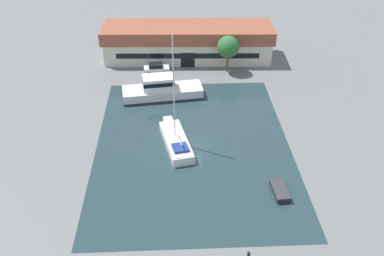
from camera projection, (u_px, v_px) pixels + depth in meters
The scene contains 9 objects.
ground_plane at pixel (193, 145), 55.03m from camera, with size 440.00×440.00×0.00m, color slate.
water_canal at pixel (193, 145), 55.02m from camera, with size 24.72×33.89×0.01m, color #23383D.
warehouse_building at pixel (188, 42), 76.14m from camera, with size 30.16×9.43×5.96m.
quay_tree_near_building at pixel (228, 47), 70.55m from camera, with size 3.66×3.66×6.31m.
parked_car at pixel (156, 68), 72.13m from camera, with size 4.38×2.14×1.64m.
sailboat_moored at pixel (176, 140), 54.70m from camera, with size 4.45×10.09×14.87m.
motor_cruiser at pixel (161, 90), 64.99m from camera, with size 12.60×5.49×3.46m.
small_dinghy at pixel (280, 191), 47.28m from camera, with size 1.76×3.59×0.71m.
mooring_bollard at pixel (249, 254), 39.94m from camera, with size 0.31×0.31×0.67m.
Camera 1 is at (-2.13, -44.57, 32.27)m, focal length 40.00 mm.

